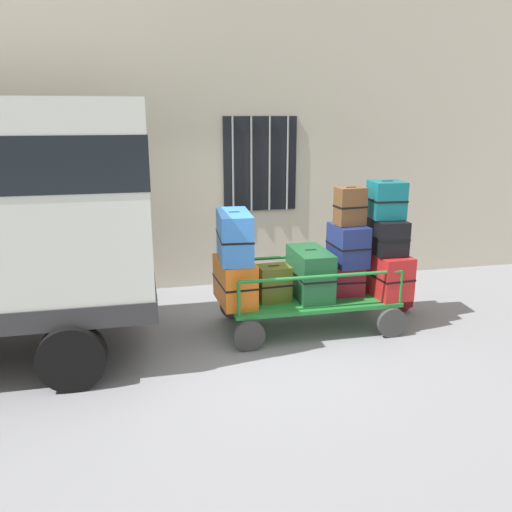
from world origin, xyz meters
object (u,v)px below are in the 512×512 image
object	(u,v)px
suitcase_midright_middle	(348,245)
suitcase_right_top	(386,200)
suitcase_left_bottom	(235,281)
suitcase_midleft_bottom	(274,283)
suitcase_right_middle	(383,234)
suitcase_right_bottom	(383,272)
suitcase_midright_bottom	(347,280)
suitcase_center_bottom	(310,273)
luggage_cart	(310,302)
suitcase_left_middle	(234,236)
backpack	(405,297)
suitcase_midright_top	(350,206)

from	to	relation	value
suitcase_midright_middle	suitcase_right_top	xyz separation A→B (m)	(0.51, 0.00, 0.58)
suitcase_left_bottom	suitcase_midleft_bottom	bearing A→B (deg)	-2.91
suitcase_midleft_bottom	suitcase_right_middle	world-z (taller)	suitcase_right_middle
suitcase_midleft_bottom	suitcase_right_bottom	size ratio (longest dim) A/B	0.49
suitcase_left_bottom	suitcase_midright_bottom	world-z (taller)	suitcase_left_bottom
suitcase_midright_middle	suitcase_right_middle	size ratio (longest dim) A/B	0.73
suitcase_midright_bottom	suitcase_right_top	size ratio (longest dim) A/B	0.94
suitcase_left_bottom	suitcase_midleft_bottom	size ratio (longest dim) A/B	1.76
suitcase_center_bottom	suitcase_right_bottom	size ratio (longest dim) A/B	0.88
luggage_cart	suitcase_left_bottom	size ratio (longest dim) A/B	2.76
suitcase_left_middle	suitcase_midleft_bottom	bearing A→B (deg)	-2.87
suitcase_left_bottom	suitcase_center_bottom	bearing A→B (deg)	1.23
suitcase_midright_bottom	suitcase_right_top	distance (m)	1.17
suitcase_left_bottom	backpack	bearing A→B (deg)	5.73
luggage_cart	suitcase_midright_top	size ratio (longest dim) A/B	4.57
suitcase_left_bottom	suitcase_center_bottom	xyz separation A→B (m)	(1.01, 0.02, 0.03)
backpack	suitcase_right_middle	bearing A→B (deg)	-155.20
suitcase_right_top	backpack	bearing A→B (deg)	26.13
suitcase_midright_bottom	suitcase_right_bottom	xyz separation A→B (m)	(0.51, 0.00, 0.08)
suitcase_left_middle	suitcase_midright_middle	size ratio (longest dim) A/B	1.49
suitcase_right_middle	backpack	xyz separation A→B (m)	(0.53, 0.24, -1.01)
suitcase_right_bottom	backpack	distance (m)	0.79
suitcase_right_bottom	suitcase_midright_middle	bearing A→B (deg)	176.83
suitcase_left_middle	suitcase_right_top	world-z (taller)	suitcase_right_top
suitcase_right_bottom	backpack	xyz separation A→B (m)	(0.53, 0.29, -0.50)
backpack	suitcase_right_bottom	bearing A→B (deg)	-151.16
suitcase_center_bottom	backpack	xyz separation A→B (m)	(1.54, 0.23, -0.54)
suitcase_midleft_bottom	suitcase_midright_middle	size ratio (longest dim) A/B	0.81
luggage_cart	suitcase_left_middle	xyz separation A→B (m)	(-1.01, -0.00, 0.95)
suitcase_center_bottom	suitcase_midright_middle	size ratio (longest dim) A/B	1.46
suitcase_midright_bottom	suitcase_right_middle	distance (m)	0.78
suitcase_midright_top	suitcase_right_bottom	xyz separation A→B (m)	(0.51, -0.02, -0.91)
suitcase_midright_middle	suitcase_right_middle	world-z (taller)	suitcase_right_middle
suitcase_center_bottom	suitcase_midright_middle	bearing A→B (deg)	-3.30
suitcase_left_middle	suitcase_center_bottom	distance (m)	1.15
suitcase_left_middle	suitcase_midright_middle	xyz separation A→B (m)	(1.52, -0.01, -0.20)
suitcase_midright_bottom	suitcase_midright_top	world-z (taller)	suitcase_midright_top
luggage_cart	suitcase_right_bottom	size ratio (longest dim) A/B	2.36
suitcase_midright_top	backpack	distance (m)	1.78
suitcase_right_bottom	suitcase_midright_top	bearing A→B (deg)	177.89
suitcase_left_bottom	suitcase_midright_top	xyz separation A→B (m)	(1.52, -0.02, 0.91)
suitcase_center_bottom	suitcase_right_middle	size ratio (longest dim) A/B	1.06
suitcase_left_bottom	suitcase_midright_bottom	size ratio (longest dim) A/B	1.80
suitcase_left_middle	backpack	xyz separation A→B (m)	(2.55, 0.26, -1.10)
suitcase_midleft_bottom	suitcase_midright_bottom	xyz separation A→B (m)	(1.01, -0.01, -0.03)
suitcase_midright_middle	suitcase_left_bottom	bearing A→B (deg)	179.72
luggage_cart	backpack	bearing A→B (deg)	9.42
suitcase_left_bottom	suitcase_right_top	distance (m)	2.25
suitcase_midright_bottom	suitcase_midright_middle	bearing A→B (deg)	90.00
suitcase_midright_top	suitcase_right_top	size ratio (longest dim) A/B	1.02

